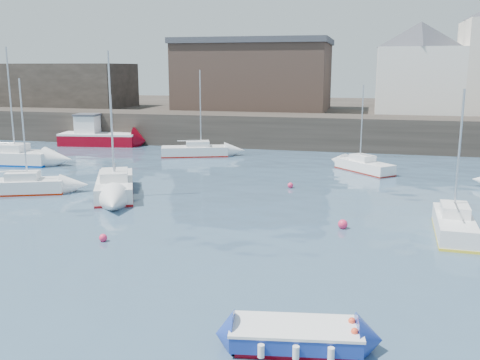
% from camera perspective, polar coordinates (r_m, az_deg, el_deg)
% --- Properties ---
extents(water, '(220.00, 220.00, 0.00)m').
position_cam_1_polar(water, '(18.08, -9.28, -12.40)').
color(water, '#2D4760').
rests_on(water, ground).
extents(quay_wall, '(90.00, 5.00, 3.00)m').
position_cam_1_polar(quay_wall, '(50.88, 6.18, 5.22)').
color(quay_wall, '#28231E').
rests_on(quay_wall, ground).
extents(land_strip, '(90.00, 32.00, 2.80)m').
position_cam_1_polar(land_strip, '(68.69, 8.20, 6.81)').
color(land_strip, '#28231E').
rests_on(land_strip, ground).
extents(bldg_east_d, '(11.14, 11.14, 8.95)m').
position_cam_1_polar(bldg_east_d, '(56.77, 18.52, 11.31)').
color(bldg_east_d, white).
rests_on(bldg_east_d, land_strip).
extents(warehouse, '(16.40, 10.40, 7.60)m').
position_cam_1_polar(warehouse, '(59.46, 1.50, 11.19)').
color(warehouse, '#3D2D26').
rests_on(warehouse, land_strip).
extents(bldg_west, '(14.00, 8.00, 5.00)m').
position_cam_1_polar(bldg_west, '(66.81, -17.75, 9.59)').
color(bldg_west, '#353028').
rests_on(bldg_west, land_strip).
extents(blue_dinghy, '(3.69, 2.10, 0.67)m').
position_cam_1_polar(blue_dinghy, '(14.97, 5.92, -16.15)').
color(blue_dinghy, maroon).
rests_on(blue_dinghy, ground).
extents(fishing_boat, '(7.63, 3.72, 4.85)m').
position_cam_1_polar(fishing_boat, '(53.55, -15.04, 4.61)').
color(fishing_boat, maroon).
rests_on(fishing_boat, ground).
extents(sailboat_a, '(5.46, 3.47, 6.78)m').
position_cam_1_polar(sailboat_a, '(34.47, -22.45, -0.57)').
color(sailboat_a, white).
rests_on(sailboat_a, ground).
extents(sailboat_b, '(4.62, 6.72, 8.31)m').
position_cam_1_polar(sailboat_b, '(32.48, -13.20, -0.57)').
color(sailboat_b, white).
rests_on(sailboat_b, ground).
extents(sailboat_c, '(1.78, 4.98, 6.48)m').
position_cam_1_polar(sailboat_c, '(25.89, 21.88, -4.41)').
color(sailboat_c, white).
rests_on(sailboat_c, ground).
extents(sailboat_e, '(7.08, 2.77, 8.90)m').
position_cam_1_polar(sailboat_e, '(45.27, -23.52, 2.28)').
color(sailboat_e, white).
rests_on(sailboat_e, ground).
extents(sailboat_f, '(4.41, 4.50, 6.21)m').
position_cam_1_polar(sailboat_f, '(39.54, 13.10, 1.49)').
color(sailboat_f, white).
rests_on(sailboat_f, ground).
extents(sailboat_h, '(5.85, 3.61, 7.18)m').
position_cam_1_polar(sailboat_h, '(45.50, -4.83, 3.14)').
color(sailboat_h, white).
rests_on(sailboat_h, ground).
extents(buoy_near, '(0.35, 0.35, 0.35)m').
position_cam_1_polar(buoy_near, '(24.07, -14.37, -6.35)').
color(buoy_near, '#EF2A58').
rests_on(buoy_near, ground).
extents(buoy_mid, '(0.45, 0.45, 0.45)m').
position_cam_1_polar(buoy_mid, '(25.60, 10.89, -5.09)').
color(buoy_mid, '#EF2A58').
rests_on(buoy_mid, ground).
extents(buoy_far, '(0.35, 0.35, 0.35)m').
position_cam_1_polar(buoy_far, '(33.62, 5.39, -0.83)').
color(buoy_far, '#EF2A58').
rests_on(buoy_far, ground).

